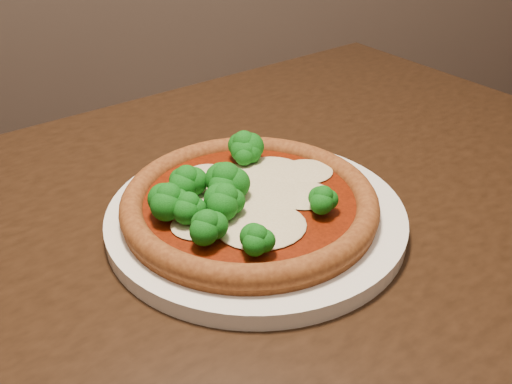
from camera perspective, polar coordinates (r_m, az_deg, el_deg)
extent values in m
cube|color=black|center=(0.63, -6.77, -5.22)|extent=(1.41, 1.14, 0.04)
cylinder|color=black|center=(1.33, 8.44, -2.88)|extent=(0.06, 0.06, 0.71)
cylinder|color=white|center=(0.61, 0.00, -2.46)|extent=(0.32, 0.32, 0.02)
cylinder|color=brown|center=(0.60, -0.64, -1.43)|extent=(0.27, 0.27, 0.01)
torus|color=brown|center=(0.60, -0.64, -0.87)|extent=(0.27, 0.27, 0.02)
cylinder|color=#661704|center=(0.60, -0.64, -0.83)|extent=(0.22, 0.22, 0.00)
ellipsoid|color=beige|center=(0.56, -5.57, -3.24)|extent=(0.06, 0.05, 0.00)
ellipsoid|color=beige|center=(0.60, 0.11, -0.44)|extent=(0.10, 0.09, 0.01)
ellipsoid|color=beige|center=(0.60, 4.90, -0.33)|extent=(0.06, 0.06, 0.00)
ellipsoid|color=beige|center=(0.64, -5.01, 1.91)|extent=(0.05, 0.04, 0.00)
ellipsoid|color=beige|center=(0.64, -3.20, 1.63)|extent=(0.06, 0.06, 0.01)
ellipsoid|color=beige|center=(0.64, 1.32, 1.87)|extent=(0.09, 0.08, 0.01)
ellipsoid|color=beige|center=(0.65, 5.02, 2.08)|extent=(0.06, 0.06, 0.00)
ellipsoid|color=beige|center=(0.59, -5.74, -0.88)|extent=(0.07, 0.06, 0.01)
ellipsoid|color=beige|center=(0.56, 0.49, -3.35)|extent=(0.09, 0.08, 0.01)
ellipsoid|color=#137B18|center=(0.56, -8.70, -0.61)|extent=(0.05, 0.05, 0.04)
ellipsoid|color=#137B18|center=(0.58, -3.01, 1.33)|extent=(0.05, 0.05, 0.04)
ellipsoid|color=#137B18|center=(0.55, -6.71, -1.29)|extent=(0.04, 0.04, 0.03)
ellipsoid|color=#137B18|center=(0.56, -3.06, -0.65)|extent=(0.04, 0.04, 0.04)
ellipsoid|color=#137B18|center=(0.66, -1.22, 4.85)|extent=(0.05, 0.05, 0.04)
ellipsoid|color=#137B18|center=(0.65, -0.98, 4.09)|extent=(0.03, 0.03, 0.03)
ellipsoid|color=#137B18|center=(0.52, -4.90, -3.20)|extent=(0.04, 0.04, 0.03)
ellipsoid|color=#137B18|center=(0.59, -6.93, 1.26)|extent=(0.04, 0.04, 0.04)
ellipsoid|color=#137B18|center=(0.51, 0.13, -4.54)|extent=(0.04, 0.04, 0.03)
ellipsoid|color=#137B18|center=(0.57, 6.73, -0.53)|extent=(0.04, 0.04, 0.03)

